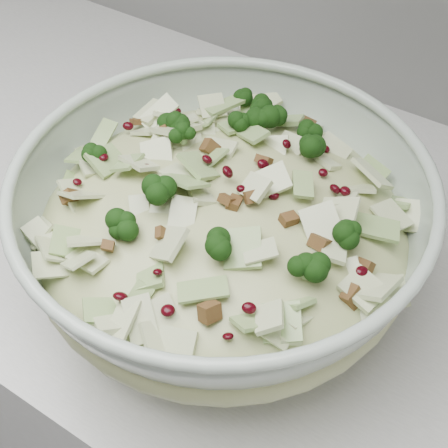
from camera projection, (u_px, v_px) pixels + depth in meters
counter at (98, 318)px, 1.14m from camera, size 3.60×0.60×0.90m
mixing_bowl at (223, 231)px, 0.57m from camera, size 0.44×0.44×0.15m
salad at (223, 213)px, 0.55m from camera, size 0.43×0.43×0.15m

